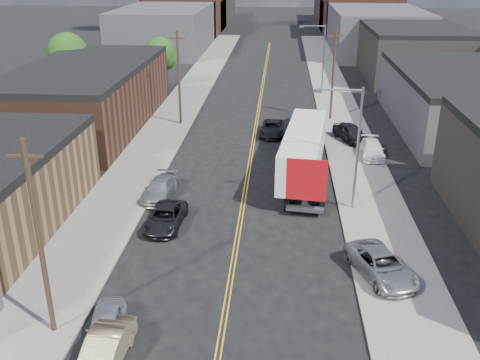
% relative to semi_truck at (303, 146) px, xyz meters
% --- Properties ---
extents(ground, '(260.00, 260.00, 0.00)m').
position_rel_semi_truck_xyz_m(ground, '(-4.50, 28.30, -2.46)').
color(ground, black).
rests_on(ground, ground).
extents(centerline, '(0.32, 120.00, 0.01)m').
position_rel_semi_truck_xyz_m(centerline, '(-4.50, 13.30, -2.46)').
color(centerline, gold).
rests_on(centerline, ground).
extents(sidewalk_left, '(5.00, 140.00, 0.15)m').
position_rel_semi_truck_xyz_m(sidewalk_left, '(-14.00, 13.30, -2.39)').
color(sidewalk_left, slate).
rests_on(sidewalk_left, ground).
extents(sidewalk_right, '(5.00, 140.00, 0.15)m').
position_rel_semi_truck_xyz_m(sidewalk_right, '(5.00, 13.30, -2.39)').
color(sidewalk_right, slate).
rests_on(sidewalk_right, ground).
extents(warehouse_brown, '(12.00, 26.00, 6.60)m').
position_rel_semi_truck_xyz_m(warehouse_brown, '(-22.50, 12.30, 0.84)').
color(warehouse_brown, '#44261B').
rests_on(warehouse_brown, ground).
extents(industrial_right_b, '(14.00, 24.00, 6.10)m').
position_rel_semi_truck_xyz_m(industrial_right_b, '(17.50, 14.30, 0.59)').
color(industrial_right_b, '#343436').
rests_on(industrial_right_b, ground).
extents(industrial_right_c, '(14.00, 22.00, 7.60)m').
position_rel_semi_truck_xyz_m(industrial_right_c, '(17.50, 40.30, 1.34)').
color(industrial_right_c, black).
rests_on(industrial_right_c, ground).
extents(skyline_left_a, '(16.00, 30.00, 8.00)m').
position_rel_semi_truck_xyz_m(skyline_left_a, '(-24.50, 63.30, 1.54)').
color(skyline_left_a, '#343436').
rests_on(skyline_left_a, ground).
extents(skyline_right_a, '(16.00, 30.00, 8.00)m').
position_rel_semi_truck_xyz_m(skyline_right_a, '(15.50, 63.30, 1.54)').
color(skyline_right_a, '#343436').
rests_on(skyline_right_a, ground).
extents(skyline_left_b, '(16.00, 26.00, 10.00)m').
position_rel_semi_truck_xyz_m(skyline_left_b, '(-24.50, 88.30, 2.54)').
color(skyline_left_b, '#44261B').
rests_on(skyline_left_b, ground).
extents(skyline_right_b, '(16.00, 26.00, 10.00)m').
position_rel_semi_truck_xyz_m(skyline_right_b, '(15.50, 88.30, 2.54)').
color(skyline_right_b, '#44261B').
rests_on(skyline_right_b, ground).
extents(skyline_left_c, '(16.00, 40.00, 7.00)m').
position_rel_semi_truck_xyz_m(skyline_left_c, '(-24.50, 108.30, 1.04)').
color(skyline_left_c, black).
rests_on(skyline_left_c, ground).
extents(skyline_right_c, '(16.00, 40.00, 7.00)m').
position_rel_semi_truck_xyz_m(skyline_right_c, '(15.50, 108.30, 1.04)').
color(skyline_right_c, black).
rests_on(skyline_right_c, ground).
extents(streetlight_near, '(3.39, 0.25, 9.00)m').
position_rel_semi_truck_xyz_m(streetlight_near, '(3.10, -6.70, 2.87)').
color(streetlight_near, gray).
rests_on(streetlight_near, ground).
extents(streetlight_far, '(3.39, 0.25, 9.00)m').
position_rel_semi_truck_xyz_m(streetlight_far, '(3.10, 28.30, 2.87)').
color(streetlight_far, gray).
rests_on(streetlight_far, ground).
extents(utility_pole_left_near, '(1.60, 0.26, 10.00)m').
position_rel_semi_truck_xyz_m(utility_pole_left_near, '(-12.70, -21.70, 2.68)').
color(utility_pole_left_near, black).
rests_on(utility_pole_left_near, ground).
extents(utility_pole_left_far, '(1.60, 0.26, 10.00)m').
position_rel_semi_truck_xyz_m(utility_pole_left_far, '(-12.70, 13.30, 2.68)').
color(utility_pole_left_far, black).
rests_on(utility_pole_left_far, ground).
extents(utility_pole_right, '(1.60, 0.26, 10.00)m').
position_rel_semi_truck_xyz_m(utility_pole_right, '(3.70, 16.30, 2.68)').
color(utility_pole_right, black).
rests_on(utility_pole_right, ground).
extents(tree_left_mid, '(5.10, 5.04, 8.37)m').
position_rel_semi_truck_xyz_m(tree_left_mid, '(-28.44, 23.30, 3.02)').
color(tree_left_mid, black).
rests_on(tree_left_mid, ground).
extents(tree_left_far, '(4.35, 4.20, 6.97)m').
position_rel_semi_truck_xyz_m(tree_left_far, '(-18.44, 30.30, 2.10)').
color(tree_left_far, black).
rests_on(tree_left_far, ground).
extents(semi_truck, '(4.36, 16.77, 4.32)m').
position_rel_semi_truck_xyz_m(semi_truck, '(0.00, 0.00, 0.00)').
color(semi_truck, silver).
rests_on(semi_truck, ground).
extents(car_left_a, '(2.23, 4.34, 1.41)m').
position_rel_semi_truck_xyz_m(car_left_a, '(-9.98, -21.97, -1.75)').
color(car_left_a, '#B6BABC').
rests_on(car_left_a, ground).
extents(car_left_b, '(1.90, 4.62, 1.49)m').
position_rel_semi_truck_xyz_m(car_left_b, '(-9.50, -23.70, -1.72)').
color(car_left_b, '#8A7B5A').
rests_on(car_left_b, ground).
extents(car_left_c, '(2.51, 5.01, 1.36)m').
position_rel_semi_truck_xyz_m(car_left_c, '(-9.50, -10.34, -1.78)').
color(car_left_c, black).
rests_on(car_left_c, ground).
extents(car_left_d, '(2.33, 4.99, 1.41)m').
position_rel_semi_truck_xyz_m(car_left_d, '(-10.90, -5.70, -1.76)').
color(car_left_d, '#989B9D').
rests_on(car_left_d, ground).
extents(car_right_lot_a, '(4.19, 5.82, 1.47)m').
position_rel_semi_truck_xyz_m(car_right_lot_a, '(4.02, -15.70, -1.58)').
color(car_right_lot_a, '#9A9D9F').
rests_on(car_right_lot_a, sidewalk_right).
extents(car_right_lot_b, '(2.12, 4.83, 1.38)m').
position_rel_semi_truck_xyz_m(car_right_lot_b, '(6.50, 4.30, -1.62)').
color(car_right_lot_b, white).
rests_on(car_right_lot_b, sidewalk_right).
extents(car_right_lot_c, '(3.73, 5.20, 1.65)m').
position_rel_semi_truck_xyz_m(car_right_lot_c, '(5.09, 8.78, -1.49)').
color(car_right_lot_c, black).
rests_on(car_right_lot_c, sidewalk_right).
extents(car_ahead_truck, '(2.76, 5.37, 1.45)m').
position_rel_semi_truck_xyz_m(car_ahead_truck, '(-2.64, 10.30, -1.74)').
color(car_ahead_truck, black).
rests_on(car_ahead_truck, ground).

